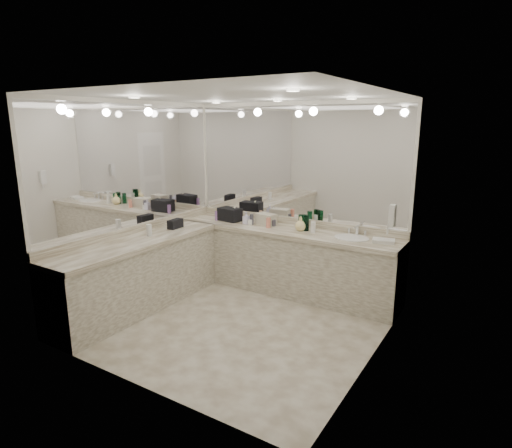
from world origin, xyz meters
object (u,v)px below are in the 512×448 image
Objects in this scene: cream_cosmetic_case at (266,219)px; soap_bottle_a at (235,214)px; black_toiletry_bag at (230,215)px; hand_towel at (383,241)px; sink at (351,238)px; soap_bottle_b at (246,218)px; wall_phone at (392,216)px; soap_bottle_c at (301,224)px.

soap_bottle_a reaches higher than cream_cosmetic_case.
soap_bottle_a is at bearing -162.51° from cream_cosmetic_case.
black_toiletry_bag is 2.27m from hand_towel.
cream_cosmetic_case is (0.57, 0.09, -0.01)m from black_toiletry_bag.
hand_towel is 2.19m from soap_bottle_a.
cream_cosmetic_case is 1.27× the size of soap_bottle_a.
sink is at bearing -178.81° from hand_towel.
hand_towel is 1.95m from soap_bottle_b.
soap_bottle_a is (-0.49, -0.07, 0.03)m from cream_cosmetic_case.
wall_phone is at bearing -67.92° from hand_towel.
cream_cosmetic_case is at bearing 172.96° from soap_bottle_c.
soap_bottle_c is (0.83, 0.06, 0.01)m from soap_bottle_b.
soap_bottle_b is at bearing -178.20° from sink.
wall_phone is 0.73× the size of black_toiletry_bag.
soap_bottle_b is 0.84m from soap_bottle_c.
soap_bottle_c is at bearing 1.01° from black_toiletry_bag.
hand_towel is (-0.21, 0.51, -0.43)m from wall_phone.
cream_cosmetic_case is 1.70m from hand_towel.
hand_towel is (2.27, 0.02, -0.07)m from black_toiletry_bag.
sink is at bearing -0.80° from soap_bottle_c.
wall_phone is 1.24× the size of soap_bottle_c.
black_toiletry_bag is 0.08m from soap_bottle_a.
sink is 0.40m from hand_towel.
wall_phone is at bearing -11.20° from black_toiletry_bag.
soap_bottle_a is at bearing 12.76° from black_toiletry_bag.
hand_towel is 1.18× the size of soap_bottle_a.
wall_phone reaches higher than hand_towel.
hand_towel is at bearing 6.37° from cream_cosmetic_case.
wall_phone is 0.70m from hand_towel.
cream_cosmetic_case is at bearing 163.03° from wall_phone.
sink is at bearing 140.43° from wall_phone.
black_toiletry_bag is (-1.87, -0.01, 0.10)m from sink.
soap_bottle_b is at bearing 168.19° from wall_phone.
black_toiletry_bag is at bearing -179.69° from sink.
soap_bottle_a is 1.14× the size of soap_bottle_c.
soap_bottle_c is at bearing 179.91° from hand_towel.
wall_phone is at bearing -39.57° from sink.
wall_phone reaches higher than soap_bottle_c.
soap_bottle_c is (1.15, 0.02, 0.00)m from black_toiletry_bag.
wall_phone reaches higher than sink.
sink is at bearing -0.23° from soap_bottle_a.
soap_bottle_c is (-1.12, 0.00, 0.07)m from hand_towel.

